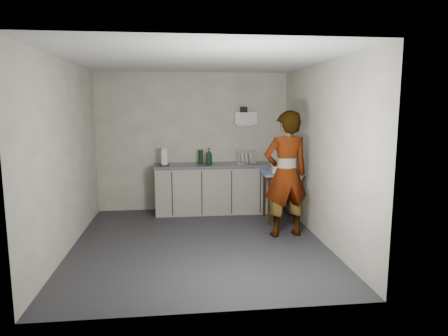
{
  "coord_description": "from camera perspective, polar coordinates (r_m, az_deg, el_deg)",
  "views": [
    {
      "loc": [
        -0.29,
        -5.59,
        1.98
      ],
      "look_at": [
        0.42,
        0.45,
        1.03
      ],
      "focal_mm": 32.0,
      "sensor_mm": 36.0,
      "label": 1
    }
  ],
  "objects": [
    {
      "name": "ceiling",
      "position": [
        5.63,
        -3.84,
        15.11
      ],
      "size": [
        3.6,
        4.0,
        0.01
      ],
      "primitive_type": "cube",
      "color": "white",
      "rests_on": "wall_back"
    },
    {
      "name": "wall_right",
      "position": [
        6.0,
        13.63,
        2.11
      ],
      "size": [
        0.02,
        4.0,
        2.6
      ],
      "primitive_type": "cube",
      "color": "#B0AC99",
      "rests_on": "ground"
    },
    {
      "name": "wall_shelf",
      "position": [
        7.62,
        3.08,
        7.11
      ],
      "size": [
        0.42,
        0.18,
        0.37
      ],
      "color": "white",
      "rests_on": "ground"
    },
    {
      "name": "kitchen_counter",
      "position": [
        7.49,
        -1.25,
        -3.1
      ],
      "size": [
        2.24,
        0.62,
        0.91
      ],
      "color": "black",
      "rests_on": "ground"
    },
    {
      "name": "side_table",
      "position": [
        6.95,
        8.1,
        -1.49
      ],
      "size": [
        0.69,
        0.69,
        0.85
      ],
      "rotation": [
        0.0,
        0.0,
        -0.05
      ],
      "color": "#3A220D",
      "rests_on": "ground"
    },
    {
      "name": "bakery_box",
      "position": [
        6.93,
        7.99,
        0.17
      ],
      "size": [
        0.33,
        0.34,
        0.41
      ],
      "rotation": [
        0.0,
        0.0,
        -0.13
      ],
      "color": "white",
      "rests_on": "side_table"
    },
    {
      "name": "ground",
      "position": [
        5.94,
        -3.57,
        -10.62
      ],
      "size": [
        4.0,
        4.0,
        0.0
      ],
      "primitive_type": "plane",
      "color": "#2A2A2F",
      "rests_on": "ground"
    },
    {
      "name": "paper_towel",
      "position": [
        7.28,
        -8.54,
        1.5
      ],
      "size": [
        0.17,
        0.17,
        0.31
      ],
      "color": "black",
      "rests_on": "kitchen_counter"
    },
    {
      "name": "wall_back",
      "position": [
        7.62,
        -4.48,
        3.73
      ],
      "size": [
        3.6,
        0.02,
        2.6
      ],
      "primitive_type": "cube",
      "color": "#B0AC99",
      "rests_on": "ground"
    },
    {
      "name": "dark_bottle",
      "position": [
        7.38,
        -3.33,
        1.58
      ],
      "size": [
        0.08,
        0.08,
        0.27
      ],
      "primitive_type": "cylinder",
      "color": "black",
      "rests_on": "kitchen_counter"
    },
    {
      "name": "wall_left",
      "position": [
        5.83,
        -21.56,
        1.55
      ],
      "size": [
        0.02,
        4.0,
        2.6
      ],
      "primitive_type": "cube",
      "color": "#B0AC99",
      "rests_on": "ground"
    },
    {
      "name": "soap_bottle",
      "position": [
        7.3,
        -2.16,
        1.66
      ],
      "size": [
        0.14,
        0.15,
        0.31
      ],
      "primitive_type": "imported",
      "rotation": [
        0.0,
        0.0,
        0.26
      ],
      "color": "black",
      "rests_on": "kitchen_counter"
    },
    {
      "name": "dish_rack",
      "position": [
        7.5,
        3.11,
        1.09
      ],
      "size": [
        0.36,
        0.27,
        0.25
      ],
      "color": "silver",
      "rests_on": "kitchen_counter"
    },
    {
      "name": "standing_man",
      "position": [
        6.1,
        8.84,
        -0.89
      ],
      "size": [
        0.75,
        0.55,
        1.92
      ],
      "primitive_type": "imported",
      "rotation": [
        0.0,
        0.0,
        3.27
      ],
      "color": "#B2A593",
      "rests_on": "ground"
    },
    {
      "name": "soda_can",
      "position": [
        7.42,
        -2.28,
        1.12
      ],
      "size": [
        0.07,
        0.07,
        0.14
      ],
      "primitive_type": "cylinder",
      "color": "red",
      "rests_on": "kitchen_counter"
    }
  ]
}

